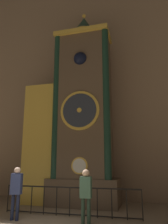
# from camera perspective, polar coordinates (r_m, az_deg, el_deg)

# --- Properties ---
(cathedral_back_wall) EXTENTS (24.00, 0.32, 15.81)m
(cathedral_back_wall) POSITION_cam_1_polar(r_m,az_deg,el_deg) (12.96, 0.04, 15.05)
(cathedral_back_wall) COLOR #997A5B
(cathedral_back_wall) RESTS_ON ground_plane
(clock_tower) EXTENTS (4.33, 1.77, 9.34)m
(clock_tower) POSITION_cam_1_polar(r_m,az_deg,el_deg) (10.27, -2.59, -1.76)
(clock_tower) COLOR brown
(clock_tower) RESTS_ON ground_plane
(railing_fence) EXTENTS (4.95, 0.05, 0.97)m
(railing_fence) POSITION_cam_1_polar(r_m,az_deg,el_deg) (8.23, -3.75, -21.89)
(railing_fence) COLOR black
(railing_fence) RESTS_ON ground_plane
(visitor_near) EXTENTS (0.37, 0.27, 1.65)m
(visitor_near) POSITION_cam_1_polar(r_m,az_deg,el_deg) (7.93, -17.27, -18.36)
(visitor_near) COLOR #1B213A
(visitor_near) RESTS_ON ground_plane
(visitor_far) EXTENTS (0.34, 0.23, 1.60)m
(visitor_far) POSITION_cam_1_polar(r_m,az_deg,el_deg) (7.04, 0.48, -19.89)
(visitor_far) COLOR #213427
(visitor_far) RESTS_ON ground_plane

